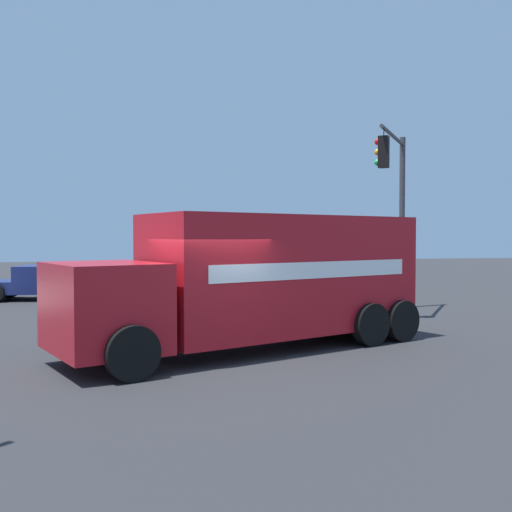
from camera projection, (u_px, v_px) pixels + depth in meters
name	position (u px, v px, depth m)	size (l,w,h in m)	color
ground_plane	(210.00, 360.00, 11.99)	(100.00, 100.00, 0.00)	#2B2B2D
delivery_truck	(260.00, 279.00, 13.27)	(5.64, 8.80, 3.03)	#AD141E
traffic_light_primary	(396.00, 195.00, 19.68)	(3.24, 2.34, 6.08)	#38383D
pickup_navy	(45.00, 282.00, 23.59)	(2.68, 5.38, 1.38)	navy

